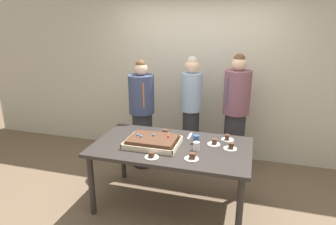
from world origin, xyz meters
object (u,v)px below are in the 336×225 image
at_px(person_serving_front, 191,110).
at_px(person_striped_tie_right, 142,114).
at_px(person_green_shirt_behind, 236,113).
at_px(plated_slice_near_left, 192,157).
at_px(plated_slice_center_front, 165,133).
at_px(plated_slice_center_back, 231,147).
at_px(sheet_cake, 153,141).
at_px(drink_cup_middle, 196,146).
at_px(plated_slice_far_left, 214,143).
at_px(drink_cup_nearest, 196,139).
at_px(plated_slice_near_right, 227,139).
at_px(party_table, 171,152).
at_px(cake_server_utensil, 190,136).
at_px(plated_slice_far_right, 152,156).

xyz_separation_m(person_serving_front, person_striped_tie_right, (-0.70, -0.23, -0.06)).
bearing_deg(person_green_shirt_behind, plated_slice_near_left, 23.10).
bearing_deg(person_green_shirt_behind, person_serving_front, -52.87).
height_order(plated_slice_center_front, plated_slice_center_back, plated_slice_center_back).
bearing_deg(sheet_cake, plated_slice_near_left, -24.58).
relative_size(plated_slice_near_left, drink_cup_middle, 1.50).
relative_size(sheet_cake, plated_slice_center_back, 4.10).
distance_m(drink_cup_middle, person_green_shirt_behind, 1.19).
relative_size(plated_slice_center_front, plated_slice_center_back, 1.00).
relative_size(plated_slice_far_left, plated_slice_center_back, 1.00).
bearing_deg(person_serving_front, plated_slice_center_front, -0.85).
distance_m(plated_slice_center_front, person_striped_tie_right, 0.79).
distance_m(plated_slice_center_back, drink_cup_middle, 0.40).
xyz_separation_m(drink_cup_middle, person_serving_front, (-0.30, 1.14, 0.06)).
distance_m(drink_cup_nearest, person_striped_tie_right, 1.20).
xyz_separation_m(plated_slice_near_right, plated_slice_center_front, (-0.77, -0.05, 0.00)).
xyz_separation_m(sheet_cake, plated_slice_far_left, (0.69, 0.21, -0.02)).
height_order(plated_slice_center_back, drink_cup_nearest, drink_cup_nearest).
height_order(party_table, drink_cup_middle, drink_cup_middle).
xyz_separation_m(plated_slice_near_right, plated_slice_far_left, (-0.13, -0.17, 0.00)).
distance_m(party_table, person_green_shirt_behind, 1.28).
distance_m(sheet_cake, person_green_shirt_behind, 1.43).
bearing_deg(plated_slice_near_left, plated_slice_center_back, 45.19).
height_order(party_table, plated_slice_center_back, plated_slice_center_back).
height_order(drink_cup_middle, person_serving_front, person_serving_front).
distance_m(plated_slice_far_left, person_striped_tie_right, 1.37).
distance_m(drink_cup_nearest, cake_server_utensil, 0.23).
xyz_separation_m(party_table, person_serving_front, (0.00, 1.09, 0.19)).
xyz_separation_m(plated_slice_far_right, person_green_shirt_behind, (0.77, 1.46, 0.09)).
bearing_deg(person_serving_front, sheet_cake, -0.01).
bearing_deg(plated_slice_near_right, plated_slice_center_front, -176.35).
distance_m(plated_slice_near_left, plated_slice_far_right, 0.43).
distance_m(plated_slice_far_right, plated_slice_center_back, 0.91).
relative_size(plated_slice_near_right, plated_slice_far_left, 1.00).
xyz_separation_m(plated_slice_far_right, plated_slice_center_back, (0.79, 0.46, 0.01)).
height_order(plated_slice_near_right, plated_slice_center_front, same).
relative_size(plated_slice_center_front, drink_cup_nearest, 1.50).
relative_size(plated_slice_near_right, plated_slice_far_right, 1.00).
height_order(plated_slice_far_left, cake_server_utensil, plated_slice_far_left).
bearing_deg(plated_slice_center_front, sheet_cake, -98.77).
xyz_separation_m(cake_server_utensil, person_green_shirt_behind, (0.50, 0.75, 0.11)).
distance_m(plated_slice_near_left, plated_slice_center_front, 0.74).
bearing_deg(plated_slice_center_back, drink_cup_nearest, 172.40).
height_order(plated_slice_center_back, cake_server_utensil, plated_slice_center_back).
bearing_deg(plated_slice_center_front, party_table, -60.04).
bearing_deg(person_serving_front, plated_slice_far_right, 6.13).
xyz_separation_m(plated_slice_near_right, plated_slice_center_back, (0.06, -0.25, 0.00)).
distance_m(plated_slice_near_right, person_green_shirt_behind, 0.76).
relative_size(party_table, plated_slice_center_back, 12.19).
relative_size(drink_cup_middle, person_serving_front, 0.06).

